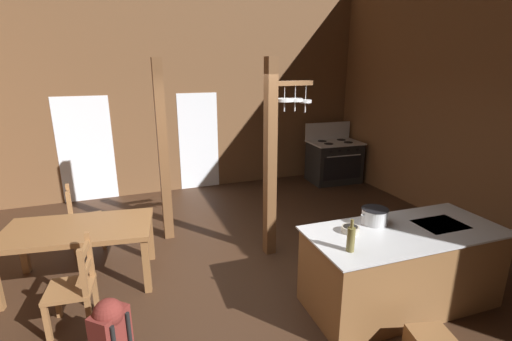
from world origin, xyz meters
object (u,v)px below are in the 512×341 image
at_px(stove_range, 334,161).
at_px(ladderback_chair_near_window, 75,287).
at_px(stockpot_on_counter, 375,216).
at_px(ladderback_chair_by_post, 82,219).
at_px(backpack, 110,327).
at_px(mixing_bowl_on_counter, 350,229).
at_px(bottle_tall_on_counter, 351,239).
at_px(dining_table, 78,234).
at_px(kitchen_island, 401,267).

distance_m(stove_range, ladderback_chair_near_window, 6.07).
bearing_deg(ladderback_chair_near_window, stockpot_on_counter, -10.94).
xyz_separation_m(ladderback_chair_by_post, backpack, (0.38, -2.40, -0.14)).
relative_size(ladderback_chair_by_post, mixing_bowl_on_counter, 5.12).
xyz_separation_m(ladderback_chair_by_post, bottle_tall_on_counter, (2.59, -2.87, 0.58)).
xyz_separation_m(dining_table, stockpot_on_counter, (3.16, -1.45, 0.34)).
relative_size(stove_range, ladderback_chair_by_post, 1.39).
relative_size(ladderback_chair_by_post, bottle_tall_on_counter, 2.94).
bearing_deg(ladderback_chair_by_post, bottle_tall_on_counter, -47.92).
height_order(stockpot_on_counter, bottle_tall_on_counter, bottle_tall_on_counter).
relative_size(kitchen_island, bottle_tall_on_counter, 6.77).
distance_m(dining_table, stockpot_on_counter, 3.49).
bearing_deg(stockpot_on_counter, mixing_bowl_on_counter, -165.98).
bearing_deg(bottle_tall_on_counter, stockpot_on_counter, 35.12).
relative_size(kitchen_island, mixing_bowl_on_counter, 11.78).
height_order(ladderback_chair_near_window, mixing_bowl_on_counter, mixing_bowl_on_counter).
xyz_separation_m(dining_table, ladderback_chair_by_post, (-0.05, 0.98, -0.20)).
bearing_deg(stockpot_on_counter, ladderback_chair_near_window, 169.06).
bearing_deg(backpack, mixing_bowl_on_counter, -3.07).
bearing_deg(mixing_bowl_on_counter, backpack, 176.93).
distance_m(kitchen_island, mixing_bowl_on_counter, 0.78).
height_order(kitchen_island, bottle_tall_on_counter, bottle_tall_on_counter).
height_order(stockpot_on_counter, mixing_bowl_on_counter, stockpot_on_counter).
xyz_separation_m(stove_range, mixing_bowl_on_counter, (-2.35, -3.97, 0.45)).
bearing_deg(ladderback_chair_by_post, stockpot_on_counter, -37.17).
relative_size(mixing_bowl_on_counter, bottle_tall_on_counter, 0.57).
relative_size(stockpot_on_counter, mixing_bowl_on_counter, 1.95).
relative_size(kitchen_island, stove_range, 1.66).
bearing_deg(ladderback_chair_by_post, mixing_bowl_on_counter, -41.80).
distance_m(stockpot_on_counter, mixing_bowl_on_counter, 0.40).
height_order(kitchen_island, ladderback_chair_near_window, ladderback_chair_near_window).
relative_size(kitchen_island, dining_table, 1.21).
height_order(ladderback_chair_near_window, stockpot_on_counter, stockpot_on_counter).
height_order(dining_table, ladderback_chair_near_window, ladderback_chair_near_window).
xyz_separation_m(stove_range, ladderback_chair_by_post, (-5.18, -1.45, -0.03)).
bearing_deg(bottle_tall_on_counter, stove_range, 59.04).
bearing_deg(dining_table, kitchen_island, -27.06).
bearing_deg(bottle_tall_on_counter, mixing_bowl_on_counter, 55.07).
xyz_separation_m(ladderback_chair_near_window, mixing_bowl_on_counter, (2.76, -0.70, 0.48)).
distance_m(kitchen_island, bottle_tall_on_counter, 1.03).
bearing_deg(mixing_bowl_on_counter, dining_table, 150.82).
relative_size(dining_table, backpack, 3.04).
bearing_deg(dining_table, mixing_bowl_on_counter, -29.18).
height_order(backpack, stockpot_on_counter, stockpot_on_counter).
bearing_deg(ladderback_chair_near_window, dining_table, 90.72).
bearing_deg(mixing_bowl_on_counter, ladderback_chair_by_post, 138.20).
height_order(ladderback_chair_by_post, stockpot_on_counter, stockpot_on_counter).
distance_m(dining_table, ladderback_chair_by_post, 1.00).
bearing_deg(ladderback_chair_by_post, backpack, -80.98).
relative_size(ladderback_chair_near_window, mixing_bowl_on_counter, 5.12).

